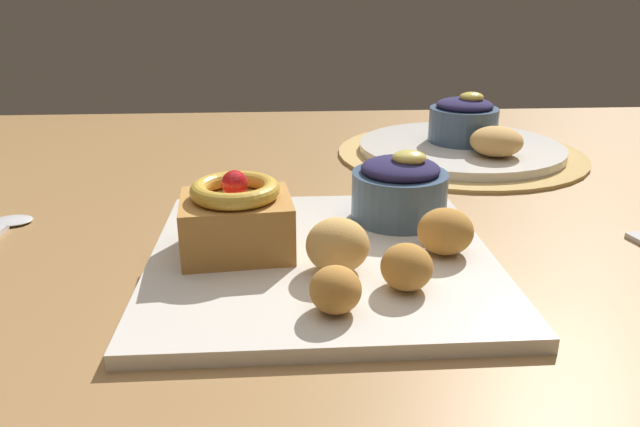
{
  "coord_description": "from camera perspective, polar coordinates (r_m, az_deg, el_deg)",
  "views": [
    {
      "loc": [
        -0.04,
        -0.66,
        0.96
      ],
      "look_at": [
        -0.01,
        -0.17,
        0.77
      ],
      "focal_mm": 33.72,
      "sensor_mm": 36.0,
      "label": 1
    }
  ],
  "objects": [
    {
      "name": "berry_ramekin",
      "position": [
        0.59,
        7.56,
        2.32
      ],
      "size": [
        0.09,
        0.09,
        0.07
      ],
      "color": "#3D5675",
      "rests_on": "front_plate"
    },
    {
      "name": "back_plate",
      "position": [
        0.88,
        13.18,
        6.1
      ],
      "size": [
        0.29,
        0.29,
        0.01
      ],
      "primitive_type": "cylinder",
      "color": "silver",
      "rests_on": "woven_placemat"
    },
    {
      "name": "cake_slice",
      "position": [
        0.51,
        -7.93,
        -0.39
      ],
      "size": [
        0.1,
        0.09,
        0.07
      ],
      "rotation": [
        0.0,
        0.0,
        0.1
      ],
      "color": "#B77F3D",
      "rests_on": "front_plate"
    },
    {
      "name": "back_ramekin",
      "position": [
        0.88,
        13.47,
        8.63
      ],
      "size": [
        0.1,
        0.1,
        0.07
      ],
      "color": "#3D5675",
      "rests_on": "back_plate"
    },
    {
      "name": "back_pastry",
      "position": [
        0.82,
        16.4,
        6.59
      ],
      "size": [
        0.07,
        0.07,
        0.04
      ],
      "primitive_type": "ellipsoid",
      "color": "tan",
      "rests_on": "back_plate"
    },
    {
      "name": "woven_placemat",
      "position": [
        0.88,
        13.14,
        5.57
      ],
      "size": [
        0.35,
        0.35,
        0.0
      ],
      "primitive_type": "cylinder",
      "color": "tan",
      "rests_on": "dining_table"
    },
    {
      "name": "front_plate",
      "position": [
        0.52,
        0.14,
        -4.28
      ],
      "size": [
        0.29,
        0.29,
        0.01
      ],
      "primitive_type": "cube",
      "color": "silver",
      "rests_on": "dining_table"
    },
    {
      "name": "dining_table",
      "position": [
        0.73,
        -0.07,
        -4.5
      ],
      "size": [
        1.48,
        0.97,
        0.73
      ],
      "color": "olive",
      "rests_on": "ground_plane"
    },
    {
      "name": "fritter_middle",
      "position": [
        0.48,
        1.53,
        -3.04
      ],
      "size": [
        0.05,
        0.05,
        0.04
      ],
      "primitive_type": "ellipsoid",
      "color": "tan",
      "rests_on": "front_plate"
    },
    {
      "name": "fritter_back",
      "position": [
        0.42,
        1.48,
        -7.24
      ],
      "size": [
        0.04,
        0.04,
        0.03
      ],
      "primitive_type": "ellipsoid",
      "color": "#BC7F38",
      "rests_on": "front_plate"
    },
    {
      "name": "fritter_front",
      "position": [
        0.46,
        8.22,
        -5.04
      ],
      "size": [
        0.04,
        0.04,
        0.04
      ],
      "primitive_type": "ellipsoid",
      "color": "#BC7F38",
      "rests_on": "front_plate"
    },
    {
      "name": "fritter_extra",
      "position": [
        0.52,
        11.81,
        -1.66
      ],
      "size": [
        0.05,
        0.05,
        0.04
      ],
      "primitive_type": "ellipsoid",
      "color": "#BC7F38",
      "rests_on": "front_plate"
    }
  ]
}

